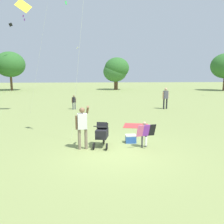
# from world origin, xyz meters

# --- Properties ---
(ground_plane) EXTENTS (120.00, 120.00, 0.00)m
(ground_plane) POSITION_xyz_m (0.00, 0.00, 0.00)
(ground_plane) COLOR #849351
(treeline_distant) EXTENTS (46.07, 7.22, 6.33)m
(treeline_distant) POSITION_xyz_m (-5.14, 30.08, 3.84)
(treeline_distant) COLOR brown
(treeline_distant) RESTS_ON ground
(child_with_butterfly_kite) EXTENTS (0.80, 0.45, 1.06)m
(child_with_butterfly_kite) POSITION_xyz_m (1.16, 0.44, 0.65)
(child_with_butterfly_kite) COLOR #4C4C51
(child_with_butterfly_kite) RESTS_ON ground
(person_adult_flyer) EXTENTS (0.55, 0.55, 1.75)m
(person_adult_flyer) POSITION_xyz_m (-1.31, 0.44, 1.01)
(person_adult_flyer) COLOR #7F705B
(person_adult_flyer) RESTS_ON ground
(stroller) EXTENTS (0.67, 1.12, 1.03)m
(stroller) POSITION_xyz_m (-0.54, 0.68, 0.61)
(stroller) COLOR black
(stroller) RESTS_ON ground
(kite_orange_delta) EXTENTS (2.47, 1.89, 7.93)m
(kite_orange_delta) POSITION_xyz_m (-5.54, 8.36, 7.18)
(kite_orange_delta) COLOR yellow
(kite_orange_delta) RESTS_ON ground
(distant_kites_cluster) EXTENTS (34.20, 13.85, 10.47)m
(distant_kites_cluster) POSITION_xyz_m (-2.11, 21.50, 10.18)
(distant_kites_cluster) COLOR white
(person_red_shirt) EXTENTS (0.35, 0.25, 1.17)m
(person_red_shirt) POSITION_xyz_m (-2.58, 10.31, 0.69)
(person_red_shirt) COLOR #33384C
(person_red_shirt) RESTS_ON ground
(person_couple_left) EXTENTS (0.55, 0.32, 1.76)m
(person_couple_left) POSITION_xyz_m (4.95, 9.99, 1.04)
(person_couple_left) COLOR #232328
(person_couple_left) RESTS_ON ground
(picnic_blanket) EXTENTS (1.60, 1.47, 0.02)m
(picnic_blanket) POSITION_xyz_m (1.48, 4.17, 0.01)
(picnic_blanket) COLOR #CC3D3D
(picnic_blanket) RESTS_ON ground
(cooler_box) EXTENTS (0.45, 0.33, 0.35)m
(cooler_box) POSITION_xyz_m (0.71, 1.12, 0.18)
(cooler_box) COLOR #2D5BB7
(cooler_box) RESTS_ON ground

